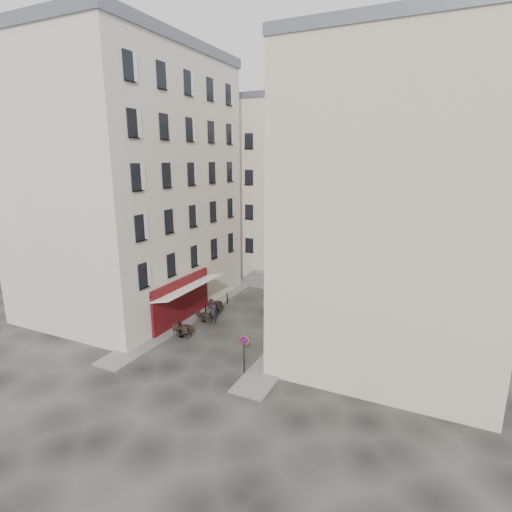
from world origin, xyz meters
The scene contains 18 objects.
ground centered at (0.00, 0.00, 0.00)m, with size 90.00×90.00×0.00m, color black.
sidewalk_left centered at (-4.50, 4.00, 0.06)m, with size 2.00×22.00×0.12m, color slate.
sidewalk_right centered at (4.50, 3.00, 0.06)m, with size 2.00×18.00×0.12m, color slate.
building_left centered at (-10.50, 3.00, 10.31)m, with size 12.20×16.20×20.60m.
building_right centered at (10.50, 3.50, 9.31)m, with size 12.20×14.20×18.60m.
building_back centered at (-1.00, 19.00, 9.31)m, with size 18.20×10.20×18.60m.
cafe_storefront centered at (-4.32, 1.00, 1.88)m, with size 1.74×7.30×3.50m.
stone_steps centered at (0.00, 12.57, 0.40)m, with size 9.00×3.15×0.80m.
bollard_near centered at (-3.25, -1.00, 0.53)m, with size 0.12×0.12×0.98m.
bollard_mid centered at (-3.25, 2.50, 0.53)m, with size 0.12×0.12×0.98m.
bollard_far centered at (-3.25, 6.00, 0.53)m, with size 0.12×0.12×0.98m.
no_parking_sign centered at (3.33, -3.72, 1.65)m, with size 0.52×0.18×2.33m.
bistro_table_a centered at (-2.85, -1.29, 0.48)m, with size 1.33×0.62×0.94m.
bistro_table_b centered at (-2.81, -0.80, 0.43)m, with size 1.21×0.57×0.85m.
bistro_table_c centered at (-2.89, 1.68, 0.43)m, with size 1.21×0.57×0.85m.
bistro_table_d centered at (-3.21, 3.82, 0.45)m, with size 1.26×0.59×0.88m.
bistro_table_e centered at (-3.24, 4.24, 0.46)m, with size 1.28×0.60×0.90m.
pedestrian centered at (-2.18, 1.87, 0.92)m, with size 0.67×0.44×1.85m, color black.
Camera 1 is at (13.06, -22.68, 12.31)m, focal length 28.00 mm.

